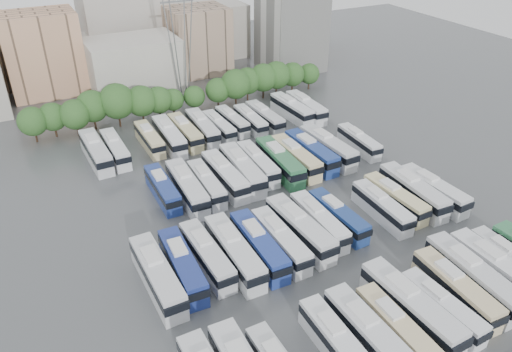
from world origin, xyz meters
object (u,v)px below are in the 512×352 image
bus_r3_s4 (169,136)px  bus_r3_s7 (219,126)px  bus_r1_s7 (319,221)px  bus_r3_s0 (96,151)px  bus_r3_s1 (115,149)px  bus_r3_s3 (149,139)px  bus_r2_s5 (225,175)px  bus_r0_s6 (397,329)px  bus_r2_s9 (296,157)px  bus_r1_s6 (300,228)px  bus_r3_s6 (202,128)px  apartment_tower (292,17)px  bus_r1_s11 (395,198)px  bus_r3_s12 (292,109)px  bus_r1_s4 (259,245)px  bus_r3_s8 (232,121)px  bus_r2_s2 (163,188)px  bus_r2_s11 (328,147)px  bus_r0_s4 (338,344)px  electricity_pylon (178,14)px  bus_r1_s5 (280,240)px  bus_r0_s8 (442,307)px  bus_r1_s8 (338,216)px  bus_r1_s13 (433,190)px  bus_r2_s8 (280,161)px  bus_r3_s9 (250,120)px  bus_r0_s11 (497,270)px  bus_r1_s2 (207,255)px  bus_r1_s0 (157,275)px  bus_r0_s7 (411,307)px  bus_r2_s3 (187,187)px  bus_r1_s3 (234,252)px  bus_r3_s10 (265,117)px  bus_r2_s4 (206,184)px  bus_r0_s5 (371,337)px  bus_r1_s10 (382,207)px  bus_r0_s10 (473,276)px  bus_r0_s9 (456,289)px  bus_r0_s12 (509,260)px  bus_r1_s1 (182,266)px  bus_r3_s5 (185,132)px

bus_r3_s4 → bus_r3_s7: bearing=2.7°
bus_r1_s7 → bus_r3_s0: (-23.11, 34.38, 0.20)m
bus_r3_s1 → bus_r3_s3: (6.48, 1.24, -0.06)m
bus_r2_s5 → bus_r1_s7: bearing=-69.2°
bus_r0_s6 → bus_r1_s7: (3.25, 19.76, 0.06)m
bus_r2_s9 → bus_r1_s6: bearing=-119.6°
bus_r3_s1 → bus_r3_s6: bearing=2.5°
bus_r3_s7 → bus_r1_s6: bearing=-97.1°
apartment_tower → bus_r3_s7: 44.46m
bus_r1_s11 → bus_r3_s12: 35.84m
bus_r1_s4 → bus_r3_s8: size_ratio=1.16×
bus_r2_s2 → bus_r2_s5: (9.88, -1.06, 0.20)m
bus_r2_s11 → bus_r0_s4: bearing=-125.6°
electricity_pylon → bus_r3_s6: (-3.49, -20.03, -16.70)m
bus_r1_s5 → bus_r3_s7: bearing=79.0°
bus_r0_s8 → bus_r1_s8: size_ratio=0.96×
bus_r1_s13 → bus_r2_s8: bus_r2_s8 is taller
bus_r1_s4 → bus_r1_s5: 3.03m
bus_r2_s8 → bus_r2_s9: bearing=6.9°
bus_r1_s5 → bus_r3_s9: bearing=69.2°
bus_r0_s11 → bus_r1_s2: size_ratio=1.07×
bus_r1_s5 → bus_r1_s0: bearing=177.9°
bus_r0_s8 → bus_r2_s8: (-0.04, 36.43, 0.39)m
bus_r0_s7 → bus_r3_s12: bearing=70.3°
bus_r2_s3 → bus_r3_s1: bus_r2_s3 is taller
bus_r1_s3 → bus_r3_s8: size_ratio=1.21×
bus_r1_s2 → bus_r3_s1: 34.31m
bus_r0_s7 → bus_r2_s3: bus_r0_s7 is taller
bus_r0_s7 → bus_r2_s2: bearing=111.9°
bus_r1_s0 → bus_r3_s10: size_ratio=1.11×
bus_r2_s4 → bus_r3_s0: bus_r3_s0 is taller
bus_r0_s11 → bus_r1_s13: bus_r0_s11 is taller
bus_r1_s3 → bus_r2_s5: (6.60, 17.88, -0.06)m
bus_r1_s4 → bus_r1_s0: bearing=179.9°
bus_r1_s7 → bus_r2_s3: (-13.19, 16.18, 0.21)m
bus_r0_s5 → bus_r1_s10: bearing=47.3°
bus_r0_s10 → bus_r1_s5: size_ratio=1.12×
bus_r3_s7 → bus_r0_s8: bearing=-88.1°
bus_r1_s5 → bus_r3_s6: 36.78m
bus_r0_s10 → bus_r0_s7: bearing=-174.5°
bus_r0_s10 → bus_r0_s9: bearing=-168.1°
bus_r1_s4 → bus_r1_s10: bus_r1_s4 is taller
bus_r3_s7 → apartment_tower: bearing=39.8°
bus_r0_s12 → bus_r1_s11: bus_r1_s11 is taller
bus_r0_s10 → bus_r1_s1: bus_r0_s10 is taller
bus_r1_s3 → bus_r1_s11: (26.38, 0.73, -0.24)m
electricity_pylon → bus_r1_s10: size_ratio=2.90×
bus_r0_s10 → bus_r1_s8: (-6.68, 17.68, -0.32)m
bus_r1_s2 → bus_r2_s2: (-0.03, 17.84, -0.11)m
bus_r1_s13 → bus_r3_s5: 44.83m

